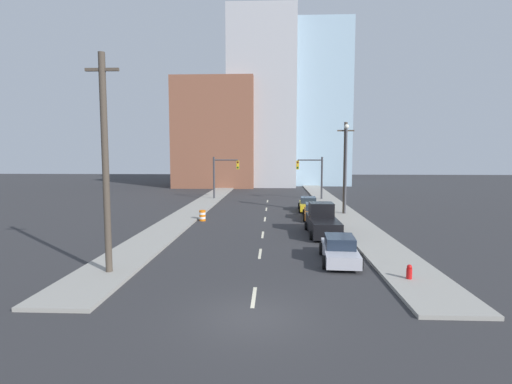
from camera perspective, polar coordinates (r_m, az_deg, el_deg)
ground_plane at (r=15.21m, az=-0.71°, el=-17.38°), size 200.00×200.00×0.00m
sidewalk_left at (r=59.69m, az=-5.40°, el=-0.13°), size 2.98×89.66×0.17m
sidewalk_right at (r=59.48m, az=9.03°, el=-0.19°), size 2.98×89.66×0.17m
lane_stripe_at_2m at (r=17.06m, az=-0.31°, el=-14.76°), size 0.16×2.40×0.01m
lane_stripe_at_9m at (r=23.94m, az=0.58°, el=-8.79°), size 0.16×2.40×0.01m
lane_stripe_at_15m at (r=29.34m, az=0.97°, el=-6.12°), size 0.16×2.40×0.01m
lane_stripe_at_22m at (r=36.19m, az=1.28°, el=-3.90°), size 0.16×2.40×0.01m
lane_stripe_at_28m at (r=42.64m, az=1.49°, el=-2.47°), size 0.16×2.40×0.01m
lane_stripe_at_35m at (r=49.79m, az=1.65°, el=-1.32°), size 0.16×2.40×0.01m
building_brick_left at (r=75.29m, az=-5.47°, el=8.17°), size 14.00×16.00×18.90m
building_office_center at (r=79.09m, az=0.99°, el=12.49°), size 12.00×20.00×31.07m
building_glass_right at (r=83.31m, az=7.94°, el=11.73°), size 13.00×20.00×30.04m
traffic_signal_left at (r=51.47m, az=-4.95°, el=2.82°), size 3.38×0.35×5.50m
traffic_signal_right at (r=51.28m, az=8.31°, el=2.77°), size 3.38×0.35×5.50m
utility_pole_left_near at (r=20.38m, az=-20.71°, el=3.81°), size 1.60×0.32×10.62m
utility_pole_right_mid at (r=39.25m, az=12.59°, el=3.41°), size 1.60×0.32×8.89m
traffic_barrel at (r=35.52m, az=-7.66°, el=-3.35°), size 0.56×0.56×0.95m
street_lamp at (r=39.03m, az=12.72°, el=4.04°), size 0.44×0.44×8.68m
fire_hydrant at (r=20.03m, az=21.04°, el=-10.81°), size 0.26×0.26×0.84m
sedan_silver at (r=22.56m, az=11.85°, el=-8.09°), size 2.24×4.83×1.42m
pickup_truck_black at (r=29.80m, az=9.45°, el=-4.26°), size 2.33×5.87×2.25m
sedan_orange at (r=36.54m, az=8.33°, el=-2.82°), size 2.25×4.71×1.44m
sedan_yellow at (r=41.71m, az=7.46°, el=-1.78°), size 2.17×4.61×1.44m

